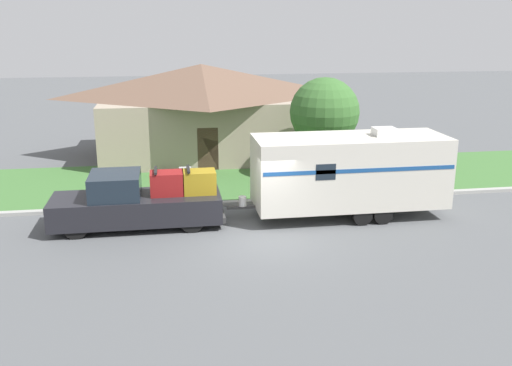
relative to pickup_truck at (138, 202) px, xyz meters
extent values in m
plane|color=#515456|center=(4.08, -1.82, -0.90)|extent=(120.00, 120.00, 0.00)
cube|color=#999993|center=(4.08, 1.93, -0.83)|extent=(80.00, 0.30, 0.14)
cube|color=#3D6B33|center=(4.08, 5.58, -0.89)|extent=(80.00, 7.00, 0.03)
cube|color=gray|center=(3.01, 11.03, 0.66)|extent=(10.38, 7.28, 3.13)
pyramid|color=brown|center=(3.01, 11.03, 3.08)|extent=(11.21, 7.86, 1.70)
cube|color=#4C3828|center=(3.01, 7.42, 0.15)|extent=(1.00, 0.06, 2.10)
cylinder|color=black|center=(-2.04, -0.85, -0.47)|extent=(0.86, 0.28, 0.86)
cylinder|color=black|center=(-2.04, 0.85, -0.47)|extent=(0.86, 0.28, 0.86)
cylinder|color=black|center=(1.81, -0.85, -0.47)|extent=(0.86, 0.28, 0.86)
cylinder|color=black|center=(1.81, 0.85, -0.47)|extent=(0.86, 0.28, 0.86)
cube|color=black|center=(-1.33, 0.00, -0.22)|extent=(3.28, 2.06, 0.90)
cube|color=#19232D|center=(-0.74, 0.00, 0.64)|extent=(1.71, 1.89, 0.82)
cube|color=black|center=(1.58, 0.00, -0.22)|extent=(2.55, 2.06, 0.90)
cube|color=#333333|center=(2.92, 0.00, -0.54)|extent=(0.12, 1.85, 0.20)
cube|color=maroon|center=(1.02, 0.00, 0.63)|extent=(1.15, 0.86, 0.80)
cube|color=black|center=(0.65, 0.00, 1.11)|extent=(0.10, 0.95, 0.08)
cube|color=olive|center=(2.15, 0.00, 0.63)|extent=(1.15, 0.86, 0.80)
cube|color=black|center=(1.78, 0.00, 1.11)|extent=(0.10, 0.95, 0.08)
cylinder|color=black|center=(7.81, -1.11, -0.55)|extent=(0.69, 0.22, 0.69)
cylinder|color=black|center=(7.81, 1.11, -0.55)|extent=(0.69, 0.22, 0.69)
cylinder|color=black|center=(8.57, -1.11, -0.55)|extent=(0.69, 0.22, 0.69)
cylinder|color=black|center=(8.57, 1.11, -0.55)|extent=(0.69, 0.22, 0.69)
cube|color=beige|center=(7.63, 0.00, 0.82)|extent=(6.98, 2.50, 2.53)
cube|color=navy|center=(7.63, -1.25, 1.14)|extent=(6.84, 0.01, 0.14)
cube|color=#383838|center=(3.63, 0.00, -0.39)|extent=(1.03, 0.12, 0.10)
cylinder|color=silver|center=(3.68, 0.00, -0.16)|extent=(0.28, 0.28, 0.36)
cube|color=silver|center=(8.89, 0.00, 2.22)|extent=(0.80, 0.68, 0.28)
cube|color=#19232D|center=(6.38, -1.25, 1.14)|extent=(0.70, 0.01, 0.56)
cylinder|color=brown|center=(1.76, 3.00, -0.35)|extent=(0.09, 0.09, 1.11)
cube|color=#B2B2B2|center=(1.76, 3.00, 0.32)|extent=(0.48, 0.20, 0.22)
cylinder|color=brown|center=(8.12, 5.25, 0.04)|extent=(0.24, 0.24, 1.87)
sphere|color=#38662D|center=(8.12, 5.25, 2.14)|extent=(3.12, 3.12, 3.12)
camera|label=1|loc=(1.09, -19.36, 6.08)|focal=40.00mm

